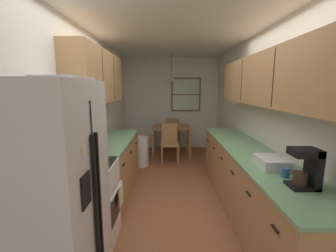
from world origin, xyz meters
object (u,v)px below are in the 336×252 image
object	(u,v)px
trash_bin	(140,151)
microwave_over_range	(66,94)
stove_range	(85,204)
coffee_maker	(307,167)
mug_by_coffeemaker	(285,172)
refrigerator	(50,202)
dining_chair_near	(169,141)
dish_rack	(271,162)
dining_chair_far	(173,132)
dining_table	(171,131)
storage_canister	(97,145)

from	to	relation	value
trash_bin	microwave_over_range	bearing A→B (deg)	-99.14
stove_range	microwave_over_range	world-z (taller)	microwave_over_range
stove_range	coffee_maker	world-z (taller)	coffee_maker
microwave_over_range	trash_bin	size ratio (longest dim) A/B	0.97
coffee_maker	mug_by_coffeemaker	world-z (taller)	coffee_maker
refrigerator	dining_chair_near	xyz separation A→B (m)	(0.91, 3.50, -0.39)
trash_bin	dish_rack	distance (m)	3.12
refrigerator	microwave_over_range	bearing A→B (deg)	101.06
microwave_over_range	mug_by_coffeemaker	bearing A→B (deg)	-7.85
stove_range	dish_rack	world-z (taller)	stove_range
microwave_over_range	trash_bin	xyz separation A→B (m)	(0.41, 2.54, -1.33)
dining_chair_near	dish_rack	xyz separation A→B (m)	(1.05, -2.79, 0.45)
trash_bin	dish_rack	bearing A→B (deg)	-56.39
refrigerator	dining_chair_far	distance (m)	4.79
refrigerator	microwave_over_range	distance (m)	1.07
stove_range	refrigerator	bearing A→B (deg)	-87.73
trash_bin	mug_by_coffeemaker	xyz separation A→B (m)	(1.69, -2.83, 0.62)
dining_table	refrigerator	bearing A→B (deg)	-103.17
refrigerator	trash_bin	distance (m)	3.32
trash_bin	coffee_maker	distance (m)	3.59
dish_rack	dining_chair_near	bearing A→B (deg)	110.67
microwave_over_range	dining_chair_far	bearing A→B (deg)	73.60
dish_rack	microwave_over_range	bearing A→B (deg)	179.63
microwave_over_range	coffee_maker	world-z (taller)	microwave_over_range
refrigerator	mug_by_coffeemaker	size ratio (longest dim) A/B	15.31
microwave_over_range	dining_chair_far	distance (m)	4.26
trash_bin	refrigerator	bearing A→B (deg)	-94.65
refrigerator	coffee_maker	bearing A→B (deg)	6.20
mug_by_coffeemaker	dish_rack	distance (m)	0.28
refrigerator	dining_chair_far	size ratio (longest dim) A/B	1.97
refrigerator	storage_canister	xyz separation A→B (m)	(-0.03, 1.26, 0.10)
refrigerator	dish_rack	distance (m)	2.09
dining_chair_near	dining_chair_far	world-z (taller)	same
refrigerator	dining_chair_near	distance (m)	3.64
coffee_maker	dish_rack	bearing A→B (deg)	96.53
dining_chair_near	dining_chair_far	size ratio (longest dim) A/B	1.00
mug_by_coffeemaker	trash_bin	bearing A→B (deg)	120.93
storage_canister	coffee_maker	xyz separation A→B (m)	(2.05, -1.05, 0.08)
dining_chair_near	mug_by_coffeemaker	xyz separation A→B (m)	(1.05, -3.06, 0.44)
dining_chair_far	storage_canister	world-z (taller)	storage_canister
microwave_over_range	dining_chair_far	size ratio (longest dim) A/B	0.71
refrigerator	dining_chair_far	xyz separation A→B (m)	(1.02, 4.66, -0.39)
refrigerator	stove_range	world-z (taller)	refrigerator
trash_bin	coffee_maker	xyz separation A→B (m)	(1.75, -3.05, 0.75)
microwave_over_range	mug_by_coffeemaker	distance (m)	2.24
stove_range	dining_chair_far	xyz separation A→B (m)	(1.04, 3.93, 0.03)
mug_by_coffeemaker	dish_rack	bearing A→B (deg)	89.66
trash_bin	dining_table	bearing A→B (deg)	49.87
storage_canister	mug_by_coffeemaker	distance (m)	2.16
stove_range	mug_by_coffeemaker	size ratio (longest dim) A/B	9.48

